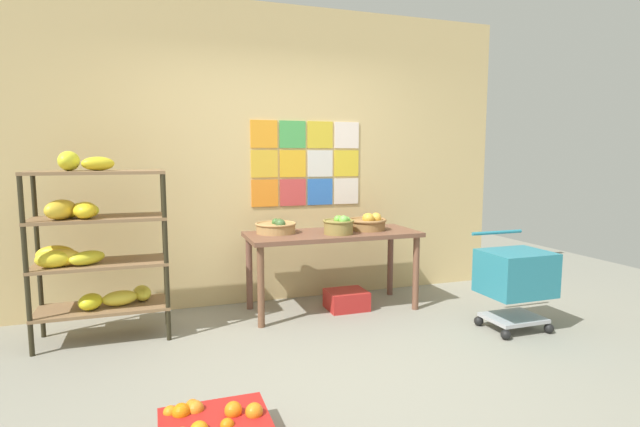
# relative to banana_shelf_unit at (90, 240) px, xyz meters

# --- Properties ---
(ground) EXTENTS (9.54, 9.54, 0.00)m
(ground) POSITION_rel_banana_shelf_unit_xyz_m (1.60, -1.17, -0.81)
(ground) COLOR gray
(back_wall_with_art) EXTENTS (4.95, 0.07, 2.89)m
(back_wall_with_art) POSITION_rel_banana_shelf_unit_xyz_m (1.60, 0.63, 0.64)
(back_wall_with_art) COLOR #D3B578
(back_wall_with_art) RESTS_ON ground
(banana_shelf_unit) EXTENTS (0.99, 0.46, 1.48)m
(banana_shelf_unit) POSITION_rel_banana_shelf_unit_xyz_m (0.00, 0.00, 0.00)
(banana_shelf_unit) COLOR black
(banana_shelf_unit) RESTS_ON ground
(display_table) EXTENTS (1.60, 0.64, 0.74)m
(display_table) POSITION_rel_banana_shelf_unit_xyz_m (2.04, 0.13, -0.16)
(display_table) COLOR brown
(display_table) RESTS_ON ground
(fruit_basket_right) EXTENTS (0.29, 0.29, 0.18)m
(fruit_basket_right) POSITION_rel_banana_shelf_unit_xyz_m (2.07, 0.01, 0.02)
(fruit_basket_right) COLOR olive
(fruit_basket_right) RESTS_ON display_table
(fruit_basket_left) EXTENTS (0.37, 0.37, 0.17)m
(fruit_basket_left) POSITION_rel_banana_shelf_unit_xyz_m (2.41, 0.15, 0.00)
(fruit_basket_left) COLOR olive
(fruit_basket_left) RESTS_ON display_table
(fruit_basket_back_left) EXTENTS (0.38, 0.38, 0.14)m
(fruit_basket_back_left) POSITION_rel_banana_shelf_unit_xyz_m (1.53, 0.25, -0.01)
(fruit_basket_back_left) COLOR #AD834D
(fruit_basket_back_left) RESTS_ON display_table
(produce_crate_under_table) EXTENTS (0.37, 0.31, 0.18)m
(produce_crate_under_table) POSITION_rel_banana_shelf_unit_xyz_m (2.17, 0.09, -0.72)
(produce_crate_under_table) COLOR #B42522
(produce_crate_under_table) RESTS_ON ground
(shopping_cart) EXTENTS (0.53, 0.48, 0.80)m
(shopping_cart) POSITION_rel_banana_shelf_unit_xyz_m (3.29, -0.87, -0.35)
(shopping_cart) COLOR black
(shopping_cart) RESTS_ON ground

